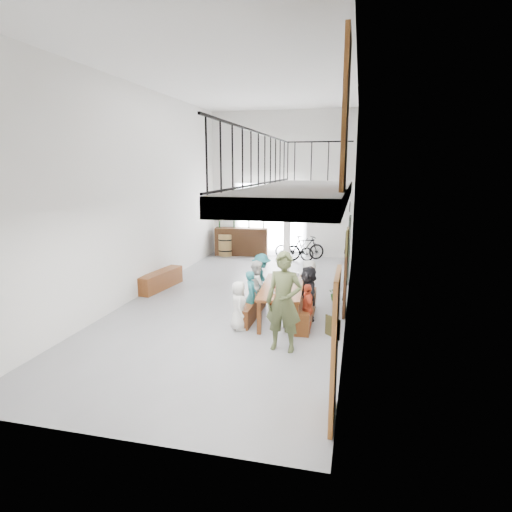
% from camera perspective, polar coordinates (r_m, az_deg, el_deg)
% --- Properties ---
extents(floor, '(12.00, 12.00, 0.00)m').
position_cam_1_polar(floor, '(11.28, -2.19, -5.90)').
color(floor, slate).
rests_on(floor, ground).
extents(room_walls, '(12.00, 12.00, 12.00)m').
position_cam_1_polar(room_walls, '(10.75, -2.34, 12.46)').
color(room_walls, silver).
rests_on(room_walls, ground).
extents(gateway_portal, '(2.80, 0.08, 2.80)m').
position_cam_1_polar(gateway_portal, '(16.74, 1.94, 4.86)').
color(gateway_portal, white).
rests_on(gateway_portal, ground).
extents(right_wall_decor, '(0.07, 8.28, 5.07)m').
position_cam_1_polar(right_wall_decor, '(8.65, 11.76, 0.28)').
color(right_wall_decor, '#A26026').
rests_on(right_wall_decor, ground).
extents(balcony, '(1.52, 5.62, 4.00)m').
position_cam_1_polar(balcony, '(7.29, 6.10, 8.04)').
color(balcony, silver).
rests_on(balcony, ground).
extents(tasting_table, '(1.10, 2.31, 0.79)m').
position_cam_1_polar(tasting_table, '(9.72, 3.51, -4.49)').
color(tasting_table, brown).
rests_on(tasting_table, ground).
extents(bench_inner, '(0.31, 1.84, 0.42)m').
position_cam_1_polar(bench_inner, '(10.04, -0.58, -6.89)').
color(bench_inner, brown).
rests_on(bench_inner, ground).
extents(bench_wall, '(0.33, 2.12, 0.49)m').
position_cam_1_polar(bench_wall, '(9.88, 6.81, -7.12)').
color(bench_wall, brown).
rests_on(bench_wall, ground).
extents(tableware, '(0.53, 1.16, 0.35)m').
position_cam_1_polar(tableware, '(9.65, 3.58, -3.29)').
color(tableware, black).
rests_on(tableware, tasting_table).
extents(side_bench, '(0.63, 1.82, 0.50)m').
position_cam_1_polar(side_bench, '(12.56, -12.62, -3.15)').
color(side_bench, brown).
rests_on(side_bench, ground).
extents(oak_barrel, '(0.58, 0.58, 0.85)m').
position_cam_1_polar(oak_barrel, '(16.79, -4.08, 1.50)').
color(oak_barrel, olive).
rests_on(oak_barrel, ground).
extents(serving_counter, '(2.11, 0.85, 1.08)m').
position_cam_1_polar(serving_counter, '(16.84, -1.94, 1.95)').
color(serving_counter, '#3C2410').
rests_on(serving_counter, ground).
extents(counter_bottles, '(1.80, 0.26, 0.28)m').
position_cam_1_polar(counter_bottles, '(16.76, -1.95, 4.25)').
color(counter_bottles, black).
rests_on(counter_bottles, serving_counter).
extents(guest_left_a, '(0.50, 0.61, 1.07)m').
position_cam_1_polar(guest_left_a, '(9.18, -2.32, -6.60)').
color(guest_left_a, white).
rests_on(guest_left_a, ground).
extents(guest_left_b, '(0.37, 0.47, 1.15)m').
position_cam_1_polar(guest_left_b, '(9.71, -0.63, -5.31)').
color(guest_left_b, '#247078').
rests_on(guest_left_b, ground).
extents(guest_left_c, '(0.67, 0.74, 1.26)m').
position_cam_1_polar(guest_left_c, '(10.27, 0.15, -4.03)').
color(guest_left_c, white).
rests_on(guest_left_c, ground).
extents(guest_left_d, '(0.50, 0.85, 1.31)m').
position_cam_1_polar(guest_left_d, '(10.79, 0.72, -3.11)').
color(guest_left_d, '#247078').
rests_on(guest_left_d, ground).
extents(guest_right_a, '(0.44, 0.67, 1.05)m').
position_cam_1_polar(guest_right_a, '(9.09, 6.84, -6.92)').
color(guest_right_a, '#B73A1F').
rests_on(guest_right_a, ground).
extents(guest_right_b, '(0.73, 1.22, 1.26)m').
position_cam_1_polar(guest_right_b, '(9.80, 6.98, -4.91)').
color(guest_right_b, black).
rests_on(guest_right_b, ground).
extents(guest_right_c, '(0.42, 0.62, 1.25)m').
position_cam_1_polar(guest_right_c, '(10.42, 7.05, -3.92)').
color(guest_right_c, white).
rests_on(guest_right_c, ground).
extents(host_standing, '(0.74, 0.53, 1.91)m').
position_cam_1_polar(host_standing, '(8.06, 3.73, -6.12)').
color(host_standing, '#434B2A').
rests_on(host_standing, ground).
extents(potted_plant, '(0.39, 0.35, 0.40)m').
position_cam_1_polar(potted_plant, '(11.36, 10.58, -4.92)').
color(potted_plant, '#154817').
rests_on(potted_plant, ground).
extents(bicycle_near, '(1.65, 0.94, 0.82)m').
position_cam_1_polar(bicycle_near, '(16.03, 5.11, 0.92)').
color(bicycle_near, black).
rests_on(bicycle_near, ground).
extents(bicycle_far, '(1.56, 1.14, 0.93)m').
position_cam_1_polar(bicycle_far, '(15.98, 6.52, 1.06)').
color(bicycle_far, black).
rests_on(bicycle_far, ground).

